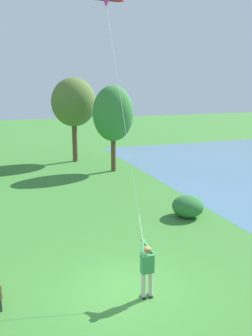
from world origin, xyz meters
TOP-DOWN VIEW (x-y plane):
  - ground_plane at (0.00, 0.00)m, footprint 120.00×120.00m
  - person_kite_flyer at (0.45, -0.60)m, footprint 0.52×0.62m
  - tree_behind_path at (2.79, 20.67)m, footprint 3.72×3.64m
  - tree_treeline_right at (4.77, 16.16)m, footprint 3.05×2.97m
  - lakeside_shrub at (5.21, 5.39)m, footprint 1.58×1.60m

SIDE VIEW (x-z plane):
  - ground_plane at x=0.00m, z-range 0.00..0.00m
  - lakeside_shrub at x=5.21m, z-range 0.00..1.09m
  - person_kite_flyer at x=0.45m, z-range 0.13..1.96m
  - tree_treeline_right at x=4.77m, z-range 1.13..7.55m
  - tree_behind_path at x=2.79m, z-range 1.46..8.49m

